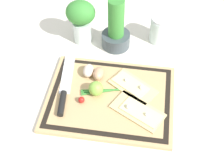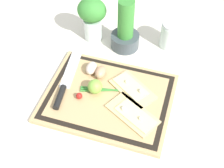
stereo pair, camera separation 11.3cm
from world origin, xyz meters
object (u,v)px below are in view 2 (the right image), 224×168
at_px(pizza_slice_near, 133,114).
at_px(pizza_slice_far, 132,89).
at_px(egg_brown, 101,72).
at_px(sauce_jar, 171,36).
at_px(knife, 64,87).
at_px(egg_pink, 91,68).
at_px(cherry_tomato_red, 79,96).
at_px(lime, 95,86).
at_px(herb_glass, 92,16).
at_px(herb_pot, 125,32).

relative_size(pizza_slice_near, pizza_slice_far, 1.05).
height_order(pizza_slice_near, egg_brown, egg_brown).
relative_size(pizza_slice_far, sauce_jar, 1.68).
height_order(pizza_slice_far, sauce_jar, sauce_jar).
distance_m(pizza_slice_far, egg_brown, 0.14).
relative_size(knife, egg_pink, 5.03).
relative_size(cherry_tomato_red, sauce_jar, 0.20).
distance_m(pizza_slice_far, egg_pink, 0.18).
relative_size(egg_pink, cherry_tomato_red, 2.56).
bearing_deg(knife, egg_pink, 58.12).
relative_size(egg_brown, egg_pink, 1.00).
bearing_deg(lime, knife, -168.85).
bearing_deg(cherry_tomato_red, herb_glass, 101.26).
xyz_separation_m(sauce_jar, herb_glass, (-0.32, -0.05, 0.06)).
xyz_separation_m(herb_pot, sauce_jar, (0.18, 0.06, -0.03)).
bearing_deg(pizza_slice_far, herb_pot, 111.92).
relative_size(egg_pink, herb_glass, 0.31).
relative_size(knife, herb_pot, 1.34).
height_order(knife, cherry_tomato_red, cherry_tomato_red).
height_order(pizza_slice_far, egg_brown, egg_brown).
height_order(herb_pot, herb_glass, herb_pot).
height_order(egg_pink, sauce_jar, sauce_jar).
bearing_deg(egg_pink, lime, -62.69).
bearing_deg(pizza_slice_near, pizza_slice_far, 105.74).
height_order(knife, sauce_jar, sauce_jar).
distance_m(lime, herb_glass, 0.32).
height_order(egg_brown, cherry_tomato_red, egg_brown).
xyz_separation_m(pizza_slice_near, herb_glass, (-0.27, 0.35, 0.09)).
bearing_deg(herb_pot, sauce_jar, 18.81).
relative_size(pizza_slice_near, egg_pink, 3.40).
distance_m(sauce_jar, herb_glass, 0.33).
distance_m(pizza_slice_near, pizza_slice_far, 0.11).
bearing_deg(lime, pizza_slice_far, 20.41).
relative_size(egg_brown, herb_pot, 0.27).
xyz_separation_m(egg_pink, herb_glass, (-0.07, 0.21, 0.08)).
relative_size(pizza_slice_near, egg_brown, 3.40).
relative_size(herb_pot, herb_glass, 1.16).
bearing_deg(egg_brown, sauce_jar, 51.04).
bearing_deg(egg_brown, herb_glass, 116.23).
distance_m(egg_pink, sauce_jar, 0.36).
bearing_deg(egg_brown, egg_pink, 166.52).
distance_m(egg_brown, cherry_tomato_red, 0.13).
bearing_deg(egg_brown, pizza_slice_far, -13.03).
xyz_separation_m(pizza_slice_near, sauce_jar, (0.05, 0.40, 0.03)).
bearing_deg(egg_pink, herb_pot, 68.49).
relative_size(cherry_tomato_red, herb_glass, 0.12).
bearing_deg(egg_pink, herb_glass, 107.88).
distance_m(lime, herb_pot, 0.29).
bearing_deg(pizza_slice_far, egg_brown, 166.97).
height_order(pizza_slice_near, herb_glass, herb_glass).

